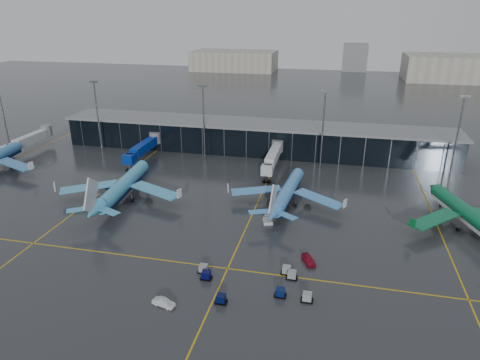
% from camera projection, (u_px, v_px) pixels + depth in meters
% --- Properties ---
extents(ground, '(600.00, 600.00, 0.00)m').
position_uv_depth(ground, '(203.00, 229.00, 102.10)').
color(ground, '#282B2D').
rests_on(ground, ground).
extents(terminal_pier, '(142.00, 17.00, 10.70)m').
position_uv_depth(terminal_pier, '(254.00, 137.00, 156.19)').
color(terminal_pier, black).
rests_on(terminal_pier, ground).
extents(jet_bridges, '(94.00, 27.50, 7.20)m').
position_uv_depth(jet_bridges, '(143.00, 148.00, 146.58)').
color(jet_bridges, '#595B60').
rests_on(jet_bridges, ground).
extents(flood_masts, '(203.00, 0.50, 25.50)m').
position_uv_depth(flood_masts, '(262.00, 123.00, 141.18)').
color(flood_masts, '#595B60').
rests_on(flood_masts, ground).
extents(distant_hangars, '(260.00, 71.00, 22.00)m').
position_uv_depth(distant_hangars, '(368.00, 64.00, 332.84)').
color(distant_hangars, '#B2AD99').
rests_on(distant_hangars, ground).
extents(taxi_lines, '(220.00, 120.00, 0.02)m').
position_uv_depth(taxi_lines, '(253.00, 214.00, 109.62)').
color(taxi_lines, gold).
rests_on(taxi_lines, ground).
extents(airliner_arkefly, '(39.44, 43.95, 12.55)m').
position_uv_depth(airliner_arkefly, '(123.00, 177.00, 116.38)').
color(airliner_arkefly, '#42A5D8').
rests_on(airliner_arkefly, ground).
extents(airliner_klm_near, '(35.65, 39.67, 11.28)m').
position_uv_depth(airliner_klm_near, '(288.00, 184.00, 113.64)').
color(airliner_klm_near, '#4492E0').
rests_on(airliner_klm_near, ground).
extents(airliner_aer_lingus, '(43.37, 46.32, 11.63)m').
position_uv_depth(airliner_aer_lingus, '(469.00, 205.00, 100.83)').
color(airliner_aer_lingus, '#0C693F').
rests_on(airliner_aer_lingus, ground).
extents(baggage_carts, '(23.03, 13.12, 1.70)m').
position_uv_depth(baggage_carts, '(256.00, 282.00, 80.80)').
color(baggage_carts, black).
rests_on(baggage_carts, ground).
extents(mobile_airstair, '(2.97, 3.67, 3.45)m').
position_uv_depth(mobile_airstair, '(268.00, 220.00, 104.85)').
color(mobile_airstair, silver).
rests_on(mobile_airstair, ground).
extents(service_van_red, '(3.73, 4.99, 1.58)m').
position_uv_depth(service_van_red, '(309.00, 259.00, 88.13)').
color(service_van_red, maroon).
rests_on(service_van_red, ground).
extents(service_van_white, '(4.43, 2.36, 1.39)m').
position_uv_depth(service_van_white, '(164.00, 303.00, 75.34)').
color(service_van_white, silver).
rests_on(service_van_white, ground).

